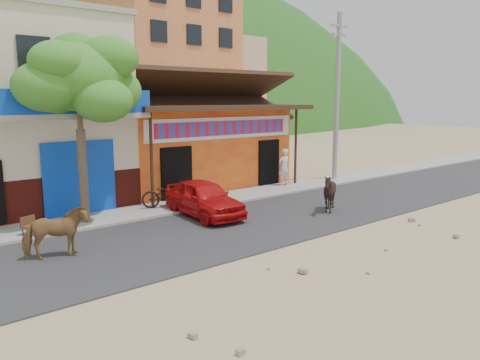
% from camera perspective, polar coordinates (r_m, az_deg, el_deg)
% --- Properties ---
extents(ground, '(120.00, 120.00, 0.00)m').
position_cam_1_polar(ground, '(14.01, 9.13, -7.10)').
color(ground, '#9E825B').
rests_on(ground, ground).
extents(road, '(60.00, 5.00, 0.04)m').
position_cam_1_polar(road, '(15.70, 2.26, -5.06)').
color(road, '#28282B').
rests_on(road, ground).
extents(sidewalk, '(60.00, 2.00, 0.12)m').
position_cam_1_polar(sidewalk, '(18.37, -5.03, -2.76)').
color(sidewalk, gray).
rests_on(sidewalk, ground).
extents(dance_club, '(8.00, 6.00, 3.60)m').
position_cam_1_polar(dance_club, '(22.49, -6.68, 4.01)').
color(dance_club, orange).
rests_on(dance_club, ground).
extents(cafe_building, '(7.00, 6.00, 7.00)m').
position_cam_1_polar(cafe_building, '(19.38, -25.90, 7.22)').
color(cafe_building, beige).
rests_on(cafe_building, ground).
extents(apartment_front, '(9.00, 9.00, 12.00)m').
position_cam_1_polar(apartment_front, '(38.02, -9.47, 12.63)').
color(apartment_front, '#CC723F').
rests_on(apartment_front, ground).
extents(apartment_rear, '(8.00, 8.00, 10.00)m').
position_cam_1_polar(apartment_rear, '(47.94, -3.62, 10.93)').
color(apartment_rear, tan).
rests_on(apartment_rear, ground).
extents(tree, '(3.00, 3.00, 6.00)m').
position_cam_1_polar(tree, '(15.65, -18.87, 5.89)').
color(tree, '#2D721E').
rests_on(tree, sidewalk).
extents(utility_pole, '(0.24, 0.24, 8.00)m').
position_cam_1_polar(utility_pole, '(23.56, 11.73, 9.79)').
color(utility_pole, gray).
rests_on(utility_pole, sidewalk).
extents(cow_tan, '(1.69, 1.02, 1.33)m').
position_cam_1_polar(cow_tan, '(12.82, -21.55, -5.99)').
color(cow_tan, olive).
rests_on(cow_tan, road).
extents(cow_dark, '(1.42, 1.30, 1.40)m').
position_cam_1_polar(cow_dark, '(17.05, 10.84, -1.54)').
color(cow_dark, black).
rests_on(cow_dark, road).
extents(red_car, '(1.75, 3.79, 1.26)m').
position_cam_1_polar(red_car, '(16.28, -4.46, -2.19)').
color(red_car, red).
rests_on(red_car, road).
extents(scooter, '(1.97, 1.47, 0.99)m').
position_cam_1_polar(scooter, '(17.32, -8.80, -1.73)').
color(scooter, black).
rests_on(scooter, sidewalk).
extents(pedestrian, '(0.62, 0.41, 1.69)m').
position_cam_1_polar(pedestrian, '(21.65, 5.37, 1.58)').
color(pedestrian, silver).
rests_on(pedestrian, sidewalk).
extents(cafe_chair_left, '(0.61, 0.61, 1.01)m').
position_cam_1_polar(cafe_chair_left, '(14.99, -24.05, -4.26)').
color(cafe_chair_left, '#4A3018').
rests_on(cafe_chair_left, sidewalk).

